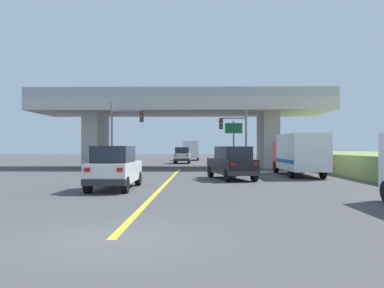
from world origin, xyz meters
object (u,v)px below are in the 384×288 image
at_px(suv_lead, 115,168).
at_px(box_truck, 299,154).
at_px(sedan_oncoming, 182,155).
at_px(semi_truck_distant, 191,150).
at_px(highway_sign, 234,134).
at_px(traffic_signal_farside, 122,128).
at_px(suv_crossing, 232,163).
at_px(traffic_signal_nearside, 237,132).

distance_m(suv_lead, box_truck, 14.10).
relative_size(suv_lead, box_truck, 0.61).
relative_size(box_truck, sedan_oncoming, 1.62).
xyz_separation_m(box_truck, semi_truck_distant, (-8.21, 34.00, 0.04)).
bearing_deg(highway_sign, traffic_signal_farside, -168.47).
height_order(suv_crossing, sedan_oncoming, same).
distance_m(sedan_oncoming, highway_sign, 14.09).
bearing_deg(suv_crossing, highway_sign, 70.65).
distance_m(traffic_signal_nearside, semi_truck_distant, 27.42).
relative_size(box_truck, semi_truck_distant, 1.06).
height_order(suv_lead, highway_sign, highway_sign).
bearing_deg(box_truck, suv_crossing, -147.30).
distance_m(box_truck, traffic_signal_farside, 15.44).
bearing_deg(suv_crossing, semi_truck_distant, 81.23).
xyz_separation_m(suv_lead, semi_truck_distant, (2.62, 43.00, 0.57)).
bearing_deg(suv_lead, traffic_signal_farside, 100.22).
height_order(traffic_signal_nearside, highway_sign, traffic_signal_nearside).
height_order(suv_lead, traffic_signal_farside, traffic_signal_farside).
distance_m(suv_crossing, highway_sign, 12.24).
relative_size(traffic_signal_nearside, highway_sign, 1.20).
bearing_deg(highway_sign, sedan_oncoming, 112.53).
height_order(sedan_oncoming, highway_sign, highway_sign).
bearing_deg(highway_sign, semi_truck_distant, 100.06).
distance_m(suv_lead, suv_crossing, 8.34).
relative_size(sedan_oncoming, highway_sign, 1.06).
bearing_deg(traffic_signal_nearside, suv_lead, -114.24).
distance_m(sedan_oncoming, traffic_signal_farside, 15.80).
bearing_deg(box_truck, traffic_signal_nearside, 117.31).
relative_size(suv_lead, traffic_signal_nearside, 0.87).
bearing_deg(suv_lead, semi_truck_distant, 86.51).
height_order(box_truck, highway_sign, highway_sign).
bearing_deg(traffic_signal_farside, highway_sign, 11.53).
bearing_deg(sedan_oncoming, traffic_signal_farside, -107.21).
height_order(highway_sign, semi_truck_distant, highway_sign).
relative_size(suv_crossing, traffic_signal_nearside, 0.96).
height_order(traffic_signal_nearside, semi_truck_distant, traffic_signal_nearside).
height_order(suv_lead, box_truck, box_truck).
relative_size(suv_crossing, sedan_oncoming, 1.09).
xyz_separation_m(sedan_oncoming, semi_truck_distant, (0.86, 12.31, 0.56)).
bearing_deg(suv_lead, traffic_signal_nearside, 65.76).
bearing_deg(suv_lead, sedan_oncoming, 86.72).
bearing_deg(semi_truck_distant, box_truck, -76.42).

